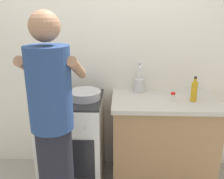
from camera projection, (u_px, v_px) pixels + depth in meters
back_wall at (128, 56)px, 2.50m from camera, size 3.20×0.10×2.50m
countertop at (162, 141)px, 2.40m from camera, size 1.00×0.60×0.90m
stove_range at (73, 140)px, 2.43m from camera, size 0.60×0.62×0.90m
pot at (55, 92)px, 2.28m from camera, size 0.27×0.21×0.13m
mixing_bowl at (85, 94)px, 2.26m from camera, size 0.31×0.31×0.08m
utensil_crock at (139, 84)px, 2.45m from camera, size 0.10×0.10×0.32m
spice_bottle at (173, 97)px, 2.20m from camera, size 0.04×0.04×0.09m
oil_bottle at (194, 91)px, 2.19m from camera, size 0.06×0.06×0.23m
person at (53, 132)px, 1.72m from camera, size 0.41×0.50×1.70m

